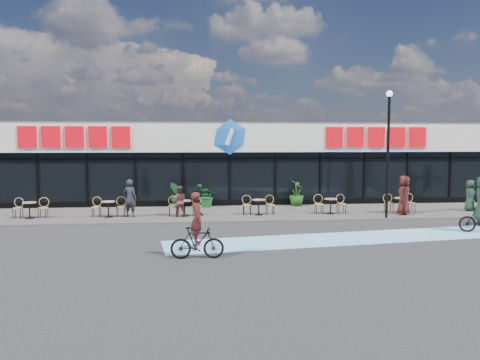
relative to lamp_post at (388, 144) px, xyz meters
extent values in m
plane|color=#28282B|center=(-6.85, -2.30, -3.47)|extent=(120.00, 120.00, 0.00)
cube|color=#5C5551|center=(-6.85, 2.20, -3.42)|extent=(44.00, 5.00, 0.10)
cube|color=#7CBFEA|center=(-2.85, -3.80, -3.46)|extent=(14.17, 4.13, 0.01)
cube|color=black|center=(-6.85, 7.70, -1.97)|extent=(30.00, 6.00, 3.00)
cube|color=white|center=(-6.85, 7.55, 0.28)|extent=(30.60, 6.30, 1.50)
cube|color=#47474C|center=(-6.85, 7.70, 1.08)|extent=(30.60, 6.30, 0.10)
cube|color=#0D2496|center=(-6.85, 4.66, -0.42)|extent=(30.60, 0.08, 0.18)
cube|color=black|center=(-6.85, 4.67, -0.82)|extent=(30.00, 0.06, 0.08)
cube|color=black|center=(-6.85, 4.68, -3.27)|extent=(30.00, 0.10, 0.40)
cube|color=red|center=(-14.85, 4.40, 0.33)|extent=(5.63, 0.18, 1.10)
cube|color=red|center=(1.15, 4.40, 0.33)|extent=(5.63, 0.18, 1.10)
ellipsoid|color=blue|center=(-6.85, 4.40, 0.33)|extent=(1.90, 0.24, 1.90)
cylinder|color=black|center=(-16.85, 4.67, -1.97)|extent=(0.10, 0.10, 3.00)
cylinder|color=black|center=(-14.35, 4.67, -1.97)|extent=(0.10, 0.10, 3.00)
cylinder|color=black|center=(-11.85, 4.67, -1.97)|extent=(0.10, 0.10, 3.00)
cylinder|color=black|center=(-9.35, 4.67, -1.97)|extent=(0.10, 0.10, 3.00)
cylinder|color=black|center=(-6.85, 4.67, -1.97)|extent=(0.10, 0.10, 3.00)
cylinder|color=black|center=(-4.35, 4.67, -1.97)|extent=(0.10, 0.10, 3.00)
cylinder|color=black|center=(-1.85, 4.67, -1.97)|extent=(0.10, 0.10, 3.00)
cylinder|color=black|center=(0.65, 4.67, -1.97)|extent=(0.10, 0.10, 3.00)
cylinder|color=black|center=(3.15, 4.67, -1.97)|extent=(0.10, 0.10, 3.00)
cylinder|color=black|center=(5.65, 4.67, -1.97)|extent=(0.10, 0.10, 3.00)
cylinder|color=black|center=(0.00, 0.00, -0.62)|extent=(0.12, 0.12, 5.50)
sphere|color=#FFF2CC|center=(0.00, 0.00, 2.23)|extent=(0.28, 0.28, 0.28)
cylinder|color=tan|center=(-16.15, 1.31, -2.65)|extent=(0.60, 0.60, 0.04)
cylinder|color=black|center=(-16.15, 1.31, -3.00)|extent=(0.06, 0.06, 0.70)
cylinder|color=black|center=(-16.15, 1.31, -3.36)|extent=(0.40, 0.40, 0.02)
cylinder|color=tan|center=(-12.67, 1.31, -2.65)|extent=(0.60, 0.60, 0.04)
cylinder|color=black|center=(-12.67, 1.31, -3.00)|extent=(0.06, 0.06, 0.70)
cylinder|color=black|center=(-12.67, 1.31, -3.36)|extent=(0.40, 0.40, 0.02)
cylinder|color=tan|center=(-9.18, 1.31, -2.65)|extent=(0.60, 0.60, 0.04)
cylinder|color=black|center=(-9.18, 1.31, -3.00)|extent=(0.06, 0.06, 0.70)
cylinder|color=black|center=(-9.18, 1.31, -3.36)|extent=(0.40, 0.40, 0.02)
cylinder|color=tan|center=(-5.70, 1.31, -2.65)|extent=(0.60, 0.60, 0.04)
cylinder|color=black|center=(-5.70, 1.31, -3.00)|extent=(0.06, 0.06, 0.70)
cylinder|color=black|center=(-5.70, 1.31, -3.36)|extent=(0.40, 0.40, 0.02)
cylinder|color=tan|center=(-2.22, 1.31, -2.65)|extent=(0.60, 0.60, 0.04)
cylinder|color=black|center=(-2.22, 1.31, -3.00)|extent=(0.06, 0.06, 0.70)
cylinder|color=black|center=(-2.22, 1.31, -3.36)|extent=(0.40, 0.40, 0.02)
cylinder|color=tan|center=(1.27, 1.31, -2.65)|extent=(0.60, 0.60, 0.04)
cylinder|color=black|center=(1.27, 1.31, -3.00)|extent=(0.06, 0.06, 0.70)
cylinder|color=black|center=(1.27, 1.31, -3.36)|extent=(0.40, 0.40, 0.02)
imported|color=#175124|center=(-9.70, 4.28, -2.70)|extent=(0.66, 0.79, 1.33)
imported|color=#195A28|center=(-8.12, 4.17, -2.76)|extent=(1.36, 1.41, 1.21)
imported|color=#1C4714|center=(-3.25, 4.23, -2.68)|extent=(0.85, 0.85, 1.38)
imported|color=#21232A|center=(-11.68, 1.31, -2.50)|extent=(0.75, 0.63, 1.74)
imported|color=#51292C|center=(-9.45, 1.13, -2.65)|extent=(0.77, 0.63, 1.44)
imported|color=#441818|center=(1.20, 0.83, -2.44)|extent=(0.87, 1.05, 1.86)
imported|color=#1C3326|center=(4.98, 1.59, -2.59)|extent=(0.69, 0.87, 1.56)
imported|color=black|center=(-8.63, -6.30, -2.97)|extent=(1.65, 0.50, 0.99)
imported|color=#431A18|center=(-8.63, -6.30, -2.22)|extent=(0.39, 0.59, 1.59)
camera|label=1|loc=(-8.65, -20.41, 0.13)|focal=35.00mm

